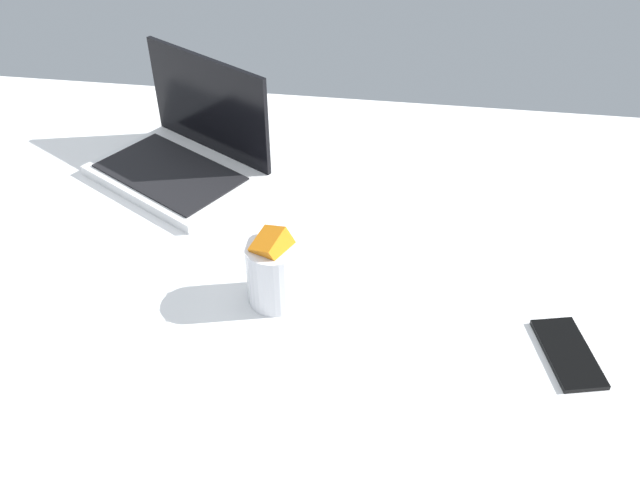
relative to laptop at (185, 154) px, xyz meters
The scene contains 4 objects.
bed_mattress 36.61cm from the laptop, 67.11° to the right, with size 180.00×140.00×18.00cm, color white.
laptop is the anchor object (origin of this frame).
snack_cup 43.89cm from the laptop, 53.48° to the right, with size 9.00×9.00×14.30cm.
cell_phone 83.20cm from the laptop, 29.70° to the right, with size 6.80×14.00×0.80cm, color black.
Camera 1 is at (31.35, -80.91, 93.47)cm, focal length 36.82 mm.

